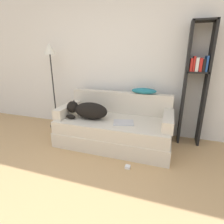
{
  "coord_description": "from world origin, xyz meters",
  "views": [
    {
      "loc": [
        1.02,
        -0.73,
        1.42
      ],
      "look_at": [
        0.21,
        1.68,
        0.58
      ],
      "focal_mm": 28.0,
      "sensor_mm": 36.0,
      "label": 1
    }
  ],
  "objects_px": {
    "laptop": "(124,122)",
    "bookshelf": "(196,80)",
    "dog": "(88,110)",
    "throw_pillow": "(144,91)",
    "floor_lamp": "(51,64)",
    "couch": "(114,132)",
    "power_adapter": "(128,167)"
  },
  "relations": [
    {
      "from": "laptop",
      "to": "throw_pillow",
      "type": "height_order",
      "value": "throw_pillow"
    },
    {
      "from": "floor_lamp",
      "to": "couch",
      "type": "bearing_deg",
      "value": -14.07
    },
    {
      "from": "couch",
      "to": "bookshelf",
      "type": "bearing_deg",
      "value": 21.51
    },
    {
      "from": "laptop",
      "to": "floor_lamp",
      "type": "bearing_deg",
      "value": 148.78
    },
    {
      "from": "couch",
      "to": "floor_lamp",
      "type": "xyz_separation_m",
      "value": [
        -1.35,
        0.34,
        1.04
      ]
    },
    {
      "from": "laptop",
      "to": "power_adapter",
      "type": "relative_size",
      "value": 5.23
    },
    {
      "from": "laptop",
      "to": "bookshelf",
      "type": "bearing_deg",
      "value": 15.66
    },
    {
      "from": "couch",
      "to": "throw_pillow",
      "type": "xyz_separation_m",
      "value": [
        0.41,
        0.37,
        0.64
      ]
    },
    {
      "from": "couch",
      "to": "power_adapter",
      "type": "xyz_separation_m",
      "value": [
        0.38,
        -0.59,
        -0.2
      ]
    },
    {
      "from": "dog",
      "to": "floor_lamp",
      "type": "relative_size",
      "value": 0.43
    },
    {
      "from": "dog",
      "to": "bookshelf",
      "type": "distance_m",
      "value": 1.75
    },
    {
      "from": "bookshelf",
      "to": "power_adapter",
      "type": "distance_m",
      "value": 1.68
    },
    {
      "from": "dog",
      "to": "laptop",
      "type": "xyz_separation_m",
      "value": [
        0.61,
        -0.02,
        -0.13
      ]
    },
    {
      "from": "laptop",
      "to": "dog",
      "type": "bearing_deg",
      "value": 163.65
    },
    {
      "from": "laptop",
      "to": "bookshelf",
      "type": "relative_size",
      "value": 0.19
    },
    {
      "from": "couch",
      "to": "dog",
      "type": "distance_m",
      "value": 0.56
    },
    {
      "from": "laptop",
      "to": "bookshelf",
      "type": "xyz_separation_m",
      "value": [
        0.99,
        0.58,
        0.61
      ]
    },
    {
      "from": "bookshelf",
      "to": "floor_lamp",
      "type": "distance_m",
      "value": 2.54
    },
    {
      "from": "floor_lamp",
      "to": "throw_pillow",
      "type": "bearing_deg",
      "value": 0.85
    },
    {
      "from": "couch",
      "to": "throw_pillow",
      "type": "relative_size",
      "value": 4.42
    },
    {
      "from": "couch",
      "to": "laptop",
      "type": "xyz_separation_m",
      "value": [
        0.19,
        -0.12,
        0.23
      ]
    },
    {
      "from": "dog",
      "to": "throw_pillow",
      "type": "xyz_separation_m",
      "value": [
        0.82,
        0.46,
        0.28
      ]
    },
    {
      "from": "dog",
      "to": "floor_lamp",
      "type": "bearing_deg",
      "value": 154.98
    },
    {
      "from": "couch",
      "to": "laptop",
      "type": "distance_m",
      "value": 0.32
    },
    {
      "from": "laptop",
      "to": "throw_pillow",
      "type": "distance_m",
      "value": 0.67
    },
    {
      "from": "dog",
      "to": "power_adapter",
      "type": "xyz_separation_m",
      "value": [
        0.8,
        -0.49,
        -0.55
      ]
    },
    {
      "from": "couch",
      "to": "floor_lamp",
      "type": "height_order",
      "value": "floor_lamp"
    },
    {
      "from": "throw_pillow",
      "to": "power_adapter",
      "type": "xyz_separation_m",
      "value": [
        -0.02,
        -0.96,
        -0.83
      ]
    },
    {
      "from": "couch",
      "to": "dog",
      "type": "xyz_separation_m",
      "value": [
        -0.41,
        -0.1,
        0.36
      ]
    },
    {
      "from": "floor_lamp",
      "to": "laptop",
      "type": "bearing_deg",
      "value": -16.41
    },
    {
      "from": "bookshelf",
      "to": "power_adapter",
      "type": "height_order",
      "value": "bookshelf"
    },
    {
      "from": "throw_pillow",
      "to": "bookshelf",
      "type": "distance_m",
      "value": 0.8
    }
  ]
}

